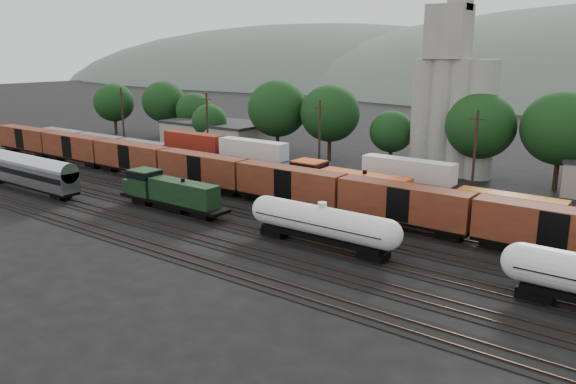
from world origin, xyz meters
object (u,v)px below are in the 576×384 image
Objects in this scene: tank_car_a at (322,223)px; orange_locomotive at (341,184)px; green_locomotive at (167,191)px; passenger_coach at (25,170)px; grain_silo at (452,103)px.

tank_car_a is 16.55m from orange_locomotive.
green_locomotive is 21.74m from orange_locomotive.
tank_car_a is at bearing -0.00° from green_locomotive.
tank_car_a is 0.87× the size of orange_locomotive.
orange_locomotive reaches higher than green_locomotive.
orange_locomotive is (15.73, 15.00, 0.27)m from green_locomotive.
grain_silo reaches higher than passenger_coach.
passenger_coach is 44.09m from orange_locomotive.
grain_silo reaches higher than green_locomotive.
orange_locomotive is 0.68× the size of grain_silo.
grain_silo reaches higher than orange_locomotive.
grain_silo is (43.29, 46.00, 8.19)m from passenger_coach.
tank_car_a is 41.99m from grain_silo.
grain_silo is at bearing 64.31° from green_locomotive.
grain_silo reaches higher than tank_car_a.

